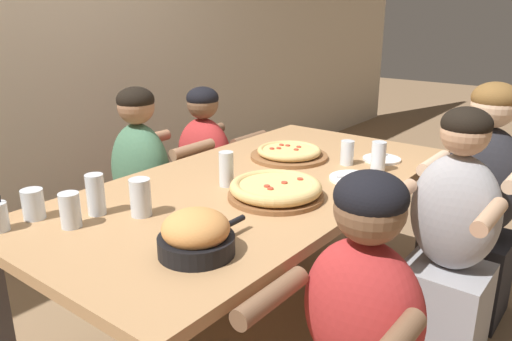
% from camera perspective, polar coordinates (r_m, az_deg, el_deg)
% --- Properties ---
extents(ground_plane, '(18.00, 18.00, 0.00)m').
position_cam_1_polar(ground_plane, '(2.48, 0.00, -18.24)').
color(ground_plane, '#896B4C').
rests_on(ground_plane, ground).
extents(dining_table, '(2.00, 0.99, 0.77)m').
position_cam_1_polar(dining_table, '(2.15, 0.00, -3.25)').
color(dining_table, tan).
rests_on(dining_table, ground).
extents(pizza_board_main, '(0.38, 0.38, 0.05)m').
position_cam_1_polar(pizza_board_main, '(2.46, 3.80, 2.02)').
color(pizza_board_main, brown).
rests_on(pizza_board_main, dining_table).
extents(pizza_board_second, '(0.37, 0.37, 0.07)m').
position_cam_1_polar(pizza_board_second, '(1.93, 2.26, -2.18)').
color(pizza_board_second, brown).
rests_on(pizza_board_second, dining_table).
extents(skillet_bowl, '(0.34, 0.23, 0.14)m').
position_cam_1_polar(skillet_bowl, '(1.50, -6.85, -7.32)').
color(skillet_bowl, black).
rests_on(skillet_bowl, dining_table).
extents(empty_plate_a, '(0.18, 0.18, 0.02)m').
position_cam_1_polar(empty_plate_a, '(2.49, 14.17, 1.27)').
color(empty_plate_a, white).
rests_on(empty_plate_a, dining_table).
extents(empty_plate_b, '(0.22, 0.22, 0.02)m').
position_cam_1_polar(empty_plate_b, '(2.18, 11.17, -0.91)').
color(empty_plate_b, white).
rests_on(empty_plate_b, dining_table).
extents(drinking_glass_a, '(0.07, 0.07, 0.14)m').
position_cam_1_polar(drinking_glass_a, '(2.31, 13.80, 1.38)').
color(drinking_glass_a, silver).
rests_on(drinking_glass_a, dining_table).
extents(drinking_glass_b, '(0.06, 0.06, 0.15)m').
position_cam_1_polar(drinking_glass_b, '(1.86, -17.83, -2.91)').
color(drinking_glass_b, silver).
rests_on(drinking_glass_b, dining_table).
extents(drinking_glass_c, '(0.08, 0.08, 0.11)m').
position_cam_1_polar(drinking_glass_c, '(1.91, -24.09, -3.71)').
color(drinking_glass_c, silver).
rests_on(drinking_glass_c, dining_table).
extents(drinking_glass_d, '(0.07, 0.07, 0.14)m').
position_cam_1_polar(drinking_glass_d, '(1.81, -13.04, -3.29)').
color(drinking_glass_d, silver).
rests_on(drinking_glass_d, dining_table).
extents(drinking_glass_e, '(0.06, 0.06, 0.11)m').
position_cam_1_polar(drinking_glass_e, '(2.38, 10.36, 1.83)').
color(drinking_glass_e, silver).
rests_on(drinking_glass_e, dining_table).
extents(drinking_glass_f, '(0.06, 0.06, 0.15)m').
position_cam_1_polar(drinking_glass_f, '(2.06, -3.41, -0.10)').
color(drinking_glass_f, silver).
rests_on(drinking_glass_f, dining_table).
extents(drinking_glass_g, '(0.07, 0.07, 0.12)m').
position_cam_1_polar(drinking_glass_g, '(1.79, -20.45, -4.52)').
color(drinking_glass_g, silver).
rests_on(drinking_glass_g, dining_table).
extents(diner_far_midright, '(0.51, 0.40, 1.06)m').
position_cam_1_polar(diner_far_midright, '(2.97, -5.75, -1.58)').
color(diner_far_midright, '#B22D2D').
rests_on(diner_far_midright, ground).
extents(diner_far_center, '(0.51, 0.40, 1.11)m').
position_cam_1_polar(diner_far_center, '(2.67, -12.70, -3.67)').
color(diner_far_center, '#477556').
rests_on(diner_far_center, ground).
extents(diner_near_right, '(0.51, 0.40, 1.16)m').
position_cam_1_polar(diner_near_right, '(2.62, 24.04, -4.48)').
color(diner_near_right, '#232328').
rests_on(diner_near_right, ground).
extents(diner_near_midright, '(0.51, 0.40, 1.11)m').
position_cam_1_polar(diner_near_midright, '(2.26, 21.25, -8.50)').
color(diner_near_midright, '#99999E').
rests_on(diner_near_midright, ground).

